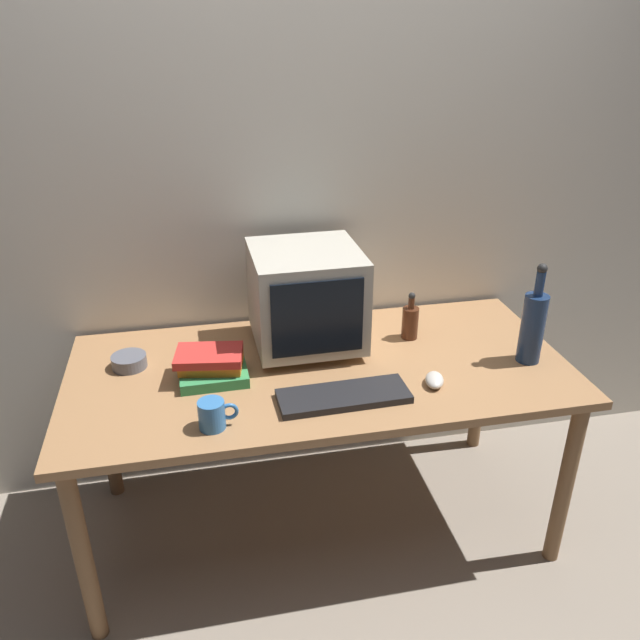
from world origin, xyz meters
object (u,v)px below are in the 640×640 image
at_px(computer_mouse, 434,380).
at_px(cd_spindle, 129,361).
at_px(bottle_tall, 533,325).
at_px(crt_monitor, 306,297).
at_px(book_stack, 212,366).
at_px(bottle_short, 410,321).
at_px(keyboard, 344,396).
at_px(mug, 213,415).

distance_m(computer_mouse, cd_spindle, 1.05).
xyz_separation_m(computer_mouse, bottle_tall, (0.38, 0.09, 0.12)).
distance_m(crt_monitor, book_stack, 0.42).
height_order(bottle_tall, bottle_short, bottle_tall).
distance_m(keyboard, computer_mouse, 0.32).
xyz_separation_m(keyboard, bottle_tall, (0.70, 0.11, 0.13)).
bearing_deg(keyboard, crt_monitor, 95.44).
bearing_deg(cd_spindle, mug, -57.22).
bearing_deg(mug, book_stack, 87.77).
xyz_separation_m(keyboard, book_stack, (-0.40, 0.21, 0.04)).
xyz_separation_m(crt_monitor, keyboard, (0.05, -0.38, -0.18)).
height_order(crt_monitor, computer_mouse, crt_monitor).
bearing_deg(book_stack, computer_mouse, -14.56).
distance_m(bottle_short, mug, 0.87).
relative_size(keyboard, bottle_tall, 1.15).
bearing_deg(bottle_short, cd_spindle, -179.24).
xyz_separation_m(bottle_tall, cd_spindle, (-1.38, 0.24, -0.12)).
bearing_deg(bottle_short, mug, -150.46).
relative_size(keyboard, cd_spindle, 3.50).
relative_size(computer_mouse, book_stack, 0.41).
xyz_separation_m(crt_monitor, mug, (-0.37, -0.45, -0.15)).
relative_size(bottle_tall, cd_spindle, 3.05).
xyz_separation_m(crt_monitor, computer_mouse, (0.36, -0.36, -0.17)).
distance_m(mug, cd_spindle, 0.49).
bearing_deg(crt_monitor, bottle_short, -3.20).
bearing_deg(bottle_tall, bottle_short, 144.91).
height_order(bottle_short, mug, bottle_short).
height_order(crt_monitor, bottle_short, crt_monitor).
bearing_deg(computer_mouse, bottle_short, 104.61).
xyz_separation_m(mug, cd_spindle, (-0.27, 0.42, -0.02)).
height_order(computer_mouse, cd_spindle, cd_spindle).
xyz_separation_m(bottle_tall, bottle_short, (-0.35, 0.25, -0.07)).
xyz_separation_m(bottle_tall, mug, (-1.11, -0.18, -0.09)).
distance_m(keyboard, mug, 0.42).
bearing_deg(book_stack, bottle_short, 11.43).
height_order(book_stack, mug, book_stack).
distance_m(crt_monitor, bottle_short, 0.41).
xyz_separation_m(computer_mouse, mug, (-0.73, -0.09, 0.03)).
xyz_separation_m(computer_mouse, bottle_short, (0.03, 0.34, 0.05)).
distance_m(crt_monitor, bottle_tall, 0.80).
xyz_separation_m(crt_monitor, book_stack, (-0.35, -0.17, -0.14)).
relative_size(book_stack, mug, 2.03).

